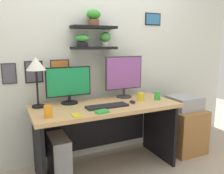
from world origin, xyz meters
TOP-DOWN VIEW (x-y plane):
  - ground_plane at (0.00, 0.00)m, footprint 8.00×8.00m
  - back_wall_assembly at (-0.00, 0.44)m, footprint 4.40×0.24m
  - desk at (0.00, 0.05)m, footprint 1.55×0.68m
  - monitor_left at (-0.34, 0.22)m, footprint 0.49×0.18m
  - monitor_right at (0.34, 0.22)m, footprint 0.47×0.18m
  - keyboard at (-0.03, -0.10)m, footprint 0.44×0.14m
  - computer_mouse at (0.29, -0.08)m, footprint 0.06×0.09m
  - desk_lamp at (-0.67, 0.19)m, footprint 0.20×0.20m
  - cell_phone at (-0.40, -0.25)m, footprint 0.07×0.14m
  - coffee_mug at (0.43, -0.01)m, footprint 0.08×0.08m
  - pen_cup at (0.62, -0.07)m, footprint 0.07×0.07m
  - scissors_tray at (-0.16, -0.27)m, footprint 0.13×0.10m
  - water_cup at (-0.64, -0.19)m, footprint 0.07×0.07m
  - drawer_cabinet at (1.11, 0.00)m, footprint 0.44×0.50m
  - printer at (1.11, 0.00)m, footprint 0.38×0.34m
  - computer_tower_left at (-0.51, 0.05)m, footprint 0.18×0.40m

SIDE VIEW (x-z plane):
  - ground_plane at x=0.00m, z-range 0.00..0.00m
  - computer_tower_left at x=-0.51m, z-range 0.00..0.46m
  - drawer_cabinet at x=1.11m, z-range 0.00..0.56m
  - desk at x=0.00m, z-range 0.16..0.91m
  - printer at x=1.11m, z-range 0.56..0.73m
  - cell_phone at x=-0.40m, z-range 0.75..0.76m
  - keyboard at x=-0.03m, z-range 0.75..0.77m
  - scissors_tray at x=-0.16m, z-range 0.75..0.77m
  - computer_mouse at x=0.29m, z-range 0.75..0.78m
  - coffee_mug at x=0.43m, z-range 0.75..0.84m
  - pen_cup at x=0.62m, z-range 0.75..0.85m
  - water_cup at x=-0.64m, z-range 0.75..0.86m
  - monitor_left at x=-0.34m, z-range 0.76..1.16m
  - monitor_right at x=0.34m, z-range 0.77..1.27m
  - desk_lamp at x=-0.67m, z-range 0.91..1.42m
  - back_wall_assembly at x=0.00m, z-range 0.00..2.70m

